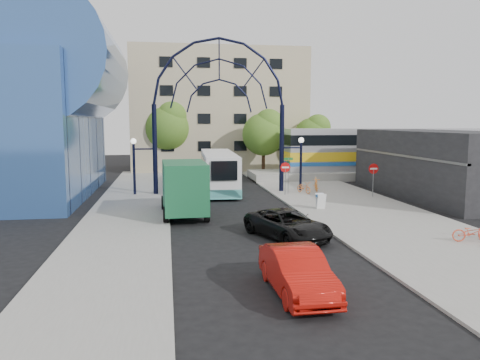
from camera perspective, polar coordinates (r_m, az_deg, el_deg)
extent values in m
plane|color=black|center=(23.52, 1.41, -6.86)|extent=(120.00, 120.00, 0.00)
cube|color=gray|center=(29.62, 15.42, -4.07)|extent=(8.00, 56.00, 0.12)
cube|color=gray|center=(29.10, -13.51, -4.21)|extent=(5.00, 50.00, 0.12)
cylinder|color=black|center=(36.52, -10.33, 3.59)|extent=(0.36, 0.36, 7.00)
cylinder|color=black|center=(37.63, 5.11, 3.78)|extent=(0.36, 0.36, 7.00)
cylinder|color=black|center=(36.72, -12.77, 1.20)|extent=(0.20, 0.20, 4.00)
cylinder|color=black|center=(38.17, 7.42, 1.54)|extent=(0.20, 0.20, 4.00)
sphere|color=white|center=(36.56, -12.87, 4.63)|extent=(0.44, 0.44, 0.44)
sphere|color=white|center=(38.02, 7.47, 4.84)|extent=(0.44, 0.44, 0.44)
cylinder|color=slate|center=(35.86, 5.53, -0.05)|extent=(0.06, 0.06, 2.20)
cylinder|color=red|center=(35.75, 5.55, 1.54)|extent=(0.80, 0.04, 0.80)
cube|color=white|center=(35.72, 5.56, 1.54)|extent=(0.55, 0.02, 0.12)
cylinder|color=slate|center=(36.07, 15.92, -0.25)|extent=(0.06, 0.06, 2.20)
cylinder|color=red|center=(35.96, 15.97, 1.33)|extent=(0.76, 0.04, 0.76)
cube|color=white|center=(35.93, 15.99, 1.33)|extent=(0.55, 0.02, 0.12)
cylinder|color=slate|center=(36.50, 5.91, 0.55)|extent=(0.05, 0.05, 2.80)
cube|color=#146626|center=(36.37, 5.94, 2.58)|extent=(0.70, 0.03, 0.18)
cube|color=#146626|center=(36.40, 5.93, 2.19)|extent=(0.03, 0.70, 0.18)
cube|color=white|center=(30.29, 9.91, -2.59)|extent=(0.55, 0.26, 0.99)
cube|color=white|center=(30.62, 9.70, -2.49)|extent=(0.55, 0.26, 0.99)
cube|color=#1E59A5|center=(30.41, 9.81, -1.93)|extent=(0.55, 0.42, 0.14)
cylinder|color=#32589B|center=(38.51, -21.27, 13.10)|extent=(9.00, 16.00, 9.00)
cube|color=black|center=(38.30, 22.79, 1.81)|extent=(6.00, 16.00, 5.00)
cube|color=#C6B18A|center=(57.79, -2.88, 8.44)|extent=(20.00, 12.00, 14.00)
cube|color=gray|center=(50.84, 19.45, 0.76)|extent=(32.00, 5.00, 0.80)
cube|color=#B7B7BC|center=(50.64, 19.56, 3.58)|extent=(25.00, 3.00, 4.20)
cube|color=gold|center=(50.68, 19.53, 2.90)|extent=(25.10, 3.05, 0.90)
cube|color=black|center=(50.59, 19.61, 4.71)|extent=(25.05, 3.05, 1.00)
cube|color=#1E59A5|center=(50.73, 19.50, 2.11)|extent=(25.10, 3.05, 0.35)
cylinder|color=#382314|center=(49.69, 2.85, 2.02)|extent=(0.36, 0.36, 2.52)
sphere|color=#295C18|center=(49.51, 2.88, 5.57)|extent=(4.48, 4.48, 4.48)
sphere|color=#295C18|center=(49.30, 3.53, 6.87)|extent=(3.08, 3.08, 3.08)
cylinder|color=#382314|center=(52.62, -8.78, 2.43)|extent=(0.36, 0.36, 2.88)
sphere|color=#295C18|center=(52.45, -8.86, 6.26)|extent=(5.12, 5.12, 5.12)
sphere|color=#295C18|center=(52.15, -8.33, 7.68)|extent=(3.52, 3.52, 3.52)
cylinder|color=#382314|center=(53.15, 8.76, 2.18)|extent=(0.36, 0.36, 2.34)
sphere|color=#295C18|center=(52.98, 8.82, 5.27)|extent=(4.16, 4.16, 4.16)
sphere|color=#295C18|center=(52.83, 9.46, 6.38)|extent=(2.86, 2.86, 2.86)
cube|color=white|center=(38.58, -2.60, 1.23)|extent=(2.98, 11.39, 2.85)
cube|color=#61D8D4|center=(38.72, -2.59, -0.50)|extent=(3.01, 11.39, 0.69)
cube|color=black|center=(38.52, -2.61, 2.10)|extent=(3.02, 11.17, 0.88)
cube|color=black|center=(32.85, -1.93, 1.15)|extent=(1.86, 0.22, 1.38)
cube|color=black|center=(44.16, -3.10, 1.78)|extent=(2.36, 0.28, 1.57)
cylinder|color=black|center=(42.14, -4.58, 0.01)|extent=(0.31, 0.95, 0.94)
cylinder|color=black|center=(42.29, -1.26, 0.06)|extent=(0.31, 0.95, 0.94)
cylinder|color=black|center=(34.53, -4.14, -1.56)|extent=(0.31, 0.95, 0.94)
cylinder|color=black|center=(34.72, -0.11, -1.50)|extent=(0.31, 0.95, 0.94)
cube|color=black|center=(30.65, -7.17, -1.50)|extent=(2.41, 2.50, 2.23)
cube|color=black|center=(31.78, -7.32, -0.36)|extent=(2.03, 0.17, 1.01)
cube|color=#185B35|center=(27.53, -6.78, -0.77)|extent=(2.58, 4.73, 2.83)
cylinder|color=black|center=(30.40, -9.30, -2.81)|extent=(0.29, 0.98, 0.97)
cylinder|color=black|center=(30.54, -4.93, -2.69)|extent=(0.29, 0.98, 0.97)
cylinder|color=black|center=(26.52, -9.06, -4.26)|extent=(0.29, 0.98, 0.97)
cylinder|color=black|center=(26.69, -4.05, -4.12)|extent=(0.29, 0.98, 0.97)
imported|color=black|center=(23.01, 5.82, -5.41)|extent=(4.03, 5.56, 1.40)
imported|color=#B7120B|center=(15.87, 6.97, -11.01)|extent=(1.74, 4.65, 1.52)
imported|color=orange|center=(36.91, 7.80, -0.89)|extent=(1.13, 1.81, 0.90)
imported|color=orange|center=(37.94, 9.26, -0.56)|extent=(0.87, 1.88, 1.09)
imported|color=#E24B2D|center=(24.30, 26.47, -5.75)|extent=(1.85, 1.16, 0.92)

